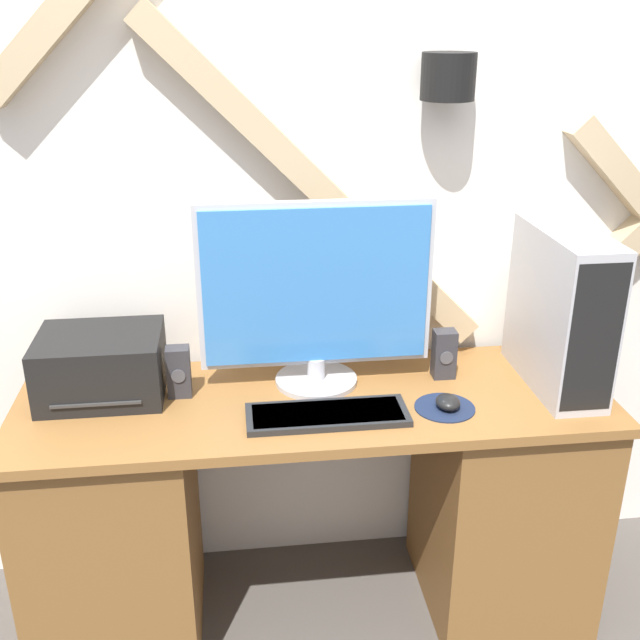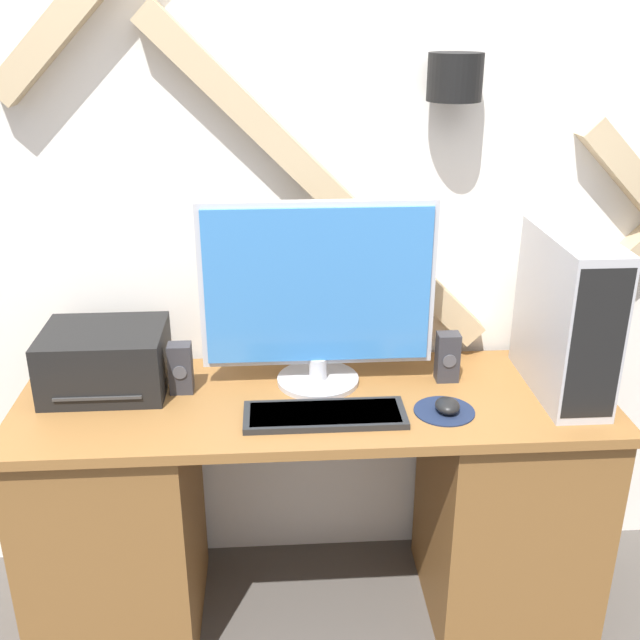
{
  "view_description": "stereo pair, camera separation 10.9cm",
  "coord_description": "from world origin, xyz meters",
  "px_view_note": "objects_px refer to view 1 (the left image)",
  "views": [
    {
      "loc": [
        -0.22,
        -1.62,
        1.82
      ],
      "look_at": [
        0.02,
        0.28,
        1.03
      ],
      "focal_mm": 42.0,
      "sensor_mm": 36.0,
      "label": 1
    },
    {
      "loc": [
        -0.11,
        -1.63,
        1.82
      ],
      "look_at": [
        0.02,
        0.28,
        1.03
      ],
      "focal_mm": 42.0,
      "sensor_mm": 36.0,
      "label": 2
    }
  ],
  "objects_px": {
    "mouse": "(448,402)",
    "printer": "(101,365)",
    "computer_tower": "(561,310)",
    "speaker_left": "(179,372)",
    "monitor": "(316,293)",
    "keyboard": "(327,414)",
    "speaker_right": "(444,354)"
  },
  "relations": [
    {
      "from": "mouse",
      "to": "printer",
      "type": "distance_m",
      "value": 1.0
    },
    {
      "from": "computer_tower",
      "to": "speaker_left",
      "type": "relative_size",
      "value": 3.1
    },
    {
      "from": "monitor",
      "to": "speaker_left",
      "type": "xyz_separation_m",
      "value": [
        -0.4,
        -0.03,
        -0.21
      ]
    },
    {
      "from": "keyboard",
      "to": "speaker_right",
      "type": "relative_size",
      "value": 2.95
    },
    {
      "from": "keyboard",
      "to": "computer_tower",
      "type": "xyz_separation_m",
      "value": [
        0.7,
        0.13,
        0.23
      ]
    },
    {
      "from": "speaker_right",
      "to": "keyboard",
      "type": "bearing_deg",
      "value": -151.66
    },
    {
      "from": "keyboard",
      "to": "computer_tower",
      "type": "relative_size",
      "value": 0.95
    },
    {
      "from": "monitor",
      "to": "printer",
      "type": "relative_size",
      "value": 1.94
    },
    {
      "from": "monitor",
      "to": "keyboard",
      "type": "bearing_deg",
      "value": -88.56
    },
    {
      "from": "printer",
      "to": "speaker_left",
      "type": "bearing_deg",
      "value": -8.67
    },
    {
      "from": "printer",
      "to": "mouse",
      "type": "bearing_deg",
      "value": -12.28
    },
    {
      "from": "printer",
      "to": "speaker_left",
      "type": "relative_size",
      "value": 2.31
    },
    {
      "from": "speaker_left",
      "to": "mouse",
      "type": "bearing_deg",
      "value": -13.33
    },
    {
      "from": "keyboard",
      "to": "printer",
      "type": "bearing_deg",
      "value": 160.99
    },
    {
      "from": "monitor",
      "to": "speaker_left",
      "type": "distance_m",
      "value": 0.46
    },
    {
      "from": "computer_tower",
      "to": "speaker_left",
      "type": "distance_m",
      "value": 1.12
    },
    {
      "from": "mouse",
      "to": "speaker_right",
      "type": "xyz_separation_m",
      "value": [
        0.04,
        0.2,
        0.05
      ]
    },
    {
      "from": "monitor",
      "to": "speaker_left",
      "type": "relative_size",
      "value": 4.48
    },
    {
      "from": "printer",
      "to": "speaker_left",
      "type": "distance_m",
      "value": 0.22
    },
    {
      "from": "mouse",
      "to": "speaker_right",
      "type": "bearing_deg",
      "value": 78.18
    },
    {
      "from": "printer",
      "to": "speaker_right",
      "type": "relative_size",
      "value": 2.31
    },
    {
      "from": "mouse",
      "to": "printer",
      "type": "xyz_separation_m",
      "value": [
        -0.97,
        0.21,
        0.07
      ]
    },
    {
      "from": "computer_tower",
      "to": "keyboard",
      "type": "bearing_deg",
      "value": -169.64
    },
    {
      "from": "mouse",
      "to": "speaker_right",
      "type": "height_order",
      "value": "speaker_right"
    },
    {
      "from": "keyboard",
      "to": "speaker_left",
      "type": "bearing_deg",
      "value": 155.84
    },
    {
      "from": "computer_tower",
      "to": "monitor",
      "type": "bearing_deg",
      "value": 172.76
    },
    {
      "from": "keyboard",
      "to": "speaker_left",
      "type": "height_order",
      "value": "speaker_left"
    },
    {
      "from": "computer_tower",
      "to": "printer",
      "type": "xyz_separation_m",
      "value": [
        -1.33,
        0.09,
        -0.14
      ]
    },
    {
      "from": "keyboard",
      "to": "mouse",
      "type": "xyz_separation_m",
      "value": [
        0.34,
        0.01,
        0.01
      ]
    },
    {
      "from": "monitor",
      "to": "printer",
      "type": "height_order",
      "value": "monitor"
    },
    {
      "from": "mouse",
      "to": "computer_tower",
      "type": "bearing_deg",
      "value": 18.9
    },
    {
      "from": "computer_tower",
      "to": "speaker_right",
      "type": "height_order",
      "value": "computer_tower"
    }
  ]
}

